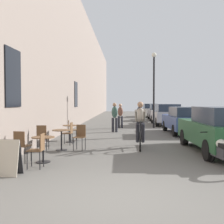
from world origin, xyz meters
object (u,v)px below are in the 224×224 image
(parked_car_fifth, at_px, (150,110))
(parked_motorcycle, at_px, (222,152))
(cafe_table_far, at_px, (70,130))
(cafe_chair_mid_toward_street, at_px, (42,136))
(cafe_chair_mid_toward_wall, at_px, (80,135))
(cafe_chair_near_toward_street, at_px, (21,144))
(pedestrian_mid, at_px, (115,116))
(parked_car_fourth, at_px, (158,112))
(cafe_chair_far_toward_street, at_px, (71,129))
(parked_car_nearest, at_px, (220,129))
(cafe_chair_far_toward_wall, at_px, (69,132))
(pedestrian_near, at_px, (140,117))
(cyclist_on_bicycle, at_px, (140,126))
(pedestrian_far, at_px, (120,114))
(sandwich_board_sign, at_px, (9,157))
(cafe_chair_near_toward_wall, at_px, (38,148))
(parked_car_third, at_px, (166,114))
(street_lamp, at_px, (154,80))
(cafe_table_mid, at_px, (61,135))
(parked_car_second, at_px, (184,120))
(cafe_table_near, at_px, (43,144))

(parked_car_fifth, xyz_separation_m, parked_motorcycle, (-0.50, -23.87, -0.37))
(cafe_table_far, relative_size, parked_motorcycle, 0.34)
(cafe_chair_mid_toward_street, xyz_separation_m, cafe_chair_mid_toward_wall, (1.30, 0.15, 0.00))
(cafe_chair_near_toward_street, xyz_separation_m, pedestrian_mid, (2.37, 7.79, 0.41))
(pedestrian_mid, bearing_deg, parked_car_fourth, 69.74)
(cafe_chair_far_toward_street, height_order, parked_car_nearest, parked_car_nearest)
(parked_car_fifth, bearing_deg, cafe_chair_far_toward_wall, -104.33)
(pedestrian_near, bearing_deg, cyclist_on_bicycle, -93.44)
(pedestrian_far, bearing_deg, cyclist_on_bicycle, -83.94)
(cafe_chair_far_toward_wall, xyz_separation_m, sandwich_board_sign, (-0.51, -4.49, -0.10))
(cafe_chair_near_toward_wall, xyz_separation_m, cafe_chair_mid_toward_street, (-0.65, 2.50, 0.00))
(parked_car_third, bearing_deg, street_lamp, -117.17)
(pedestrian_near, height_order, pedestrian_mid, pedestrian_near)
(sandwich_board_sign, xyz_separation_m, parked_car_fifth, (5.70, 24.81, 0.36))
(sandwich_board_sign, relative_size, street_lamp, 0.17)
(sandwich_board_sign, height_order, parked_car_nearest, parked_car_nearest)
(parked_car_nearest, bearing_deg, pedestrian_far, 111.93)
(cyclist_on_bicycle, xyz_separation_m, parked_car_third, (2.53, 10.07, -0.01))
(cafe_chair_far_toward_wall, xyz_separation_m, pedestrian_far, (1.97, 7.00, 0.37))
(cafe_chair_mid_toward_street, relative_size, pedestrian_mid, 0.54)
(parked_car_third, bearing_deg, pedestrian_near, -108.63)
(cafe_table_far, height_order, pedestrian_far, pedestrian_far)
(parked_car_nearest, distance_m, parked_motorcycle, 2.23)
(cafe_table_mid, height_order, pedestrian_mid, pedestrian_mid)
(cafe_chair_mid_toward_wall, bearing_deg, cafe_table_mid, -173.44)
(cafe_table_mid, bearing_deg, cafe_chair_far_toward_wall, 89.04)
(cafe_chair_far_toward_wall, relative_size, parked_car_second, 0.22)
(cafe_chair_near_toward_wall, bearing_deg, sandwich_board_sign, -124.95)
(parked_car_second, bearing_deg, cafe_chair_far_toward_street, -153.78)
(pedestrian_far, height_order, parked_car_nearest, pedestrian_far)
(cafe_chair_near_toward_wall, distance_m, parked_car_nearest, 5.89)
(cafe_chair_far_toward_wall, relative_size, pedestrian_mid, 0.54)
(cafe_chair_near_toward_street, relative_size, pedestrian_mid, 0.54)
(cyclist_on_bicycle, height_order, pedestrian_mid, cyclist_on_bicycle)
(cafe_table_near, distance_m, cyclist_on_bicycle, 3.83)
(cafe_chair_mid_toward_wall, bearing_deg, sandwich_board_sign, -108.79)
(cafe_chair_far_toward_wall, height_order, pedestrian_far, pedestrian_far)
(cyclist_on_bicycle, distance_m, parked_car_third, 10.38)
(parked_car_nearest, height_order, parked_car_second, parked_car_nearest)
(cyclist_on_bicycle, bearing_deg, cafe_chair_mid_toward_wall, -166.21)
(cafe_chair_near_toward_wall, bearing_deg, cyclist_on_bicycle, 48.58)
(cafe_table_mid, height_order, cafe_chair_far_toward_wall, cafe_chair_far_toward_wall)
(cyclist_on_bicycle, height_order, parked_car_second, cyclist_on_bicycle)
(pedestrian_far, relative_size, parked_car_third, 0.37)
(parked_car_fourth, bearing_deg, sandwich_board_sign, -107.12)
(cafe_table_near, height_order, cafe_chair_far_toward_street, cafe_chair_far_toward_street)
(cafe_table_mid, relative_size, cafe_chair_far_toward_wall, 0.81)
(parked_car_second, bearing_deg, cafe_table_near, -127.83)
(street_lamp, xyz_separation_m, parked_car_third, (1.16, 2.26, -2.31))
(parked_car_second, bearing_deg, parked_motorcycle, -95.45)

